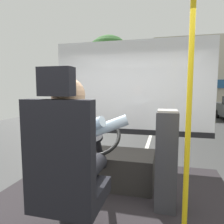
{
  "coord_description": "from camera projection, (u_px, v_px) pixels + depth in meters",
  "views": [
    {
      "loc": [
        0.53,
        -1.67,
        1.89
      ],
      "look_at": [
        -0.3,
        1.59,
        1.52
      ],
      "focal_mm": 33.4,
      "sensor_mm": 36.0,
      "label": 1
    }
  ],
  "objects": [
    {
      "name": "windshield_panel",
      "position": [
        131.0,
        98.0,
        3.32
      ],
      "size": [
        2.5,
        0.08,
        1.48
      ],
      "color": "white"
    },
    {
      "name": "steering_console",
      "position": [
        109.0,
        166.0,
        2.63
      ],
      "size": [
        1.1,
        1.04,
        0.87
      ],
      "color": "#282623",
      "rests_on": "bus_floor"
    },
    {
      "name": "ground",
      "position": [
        153.0,
        127.0,
        10.43
      ],
      "size": [
        18.0,
        44.0,
        0.06
      ],
      "color": "#363636"
    },
    {
      "name": "parked_car_white",
      "position": [
        216.0,
        103.0,
        16.86
      ],
      "size": [
        1.89,
        4.07,
        1.45
      ],
      "color": "silver",
      "rests_on": "ground"
    },
    {
      "name": "driver_seat",
      "position": [
        67.0,
        178.0,
        1.47
      ],
      "size": [
        0.48,
        0.48,
        1.33
      ],
      "color": "black",
      "rests_on": "bus_floor"
    },
    {
      "name": "bus_driver",
      "position": [
        73.0,
        145.0,
        1.56
      ],
      "size": [
        0.77,
        0.59,
        0.8
      ],
      "color": "black",
      "rests_on": "driver_seat"
    },
    {
      "name": "street_tree",
      "position": [
        109.0,
        59.0,
        13.46
      ],
      "size": [
        2.95,
        2.95,
        5.29
      ],
      "color": "#4C3828",
      "rests_on": "ground"
    },
    {
      "name": "handrail_pole",
      "position": [
        189.0,
        113.0,
        1.68
      ],
      "size": [
        0.04,
        0.04,
        2.0
      ],
      "color": "gold",
      "rests_on": "bus_floor"
    },
    {
      "name": "fare_box",
      "position": [
        166.0,
        160.0,
        2.05
      ],
      "size": [
        0.21,
        0.25,
        1.0
      ],
      "color": "#333338",
      "rests_on": "bus_floor"
    }
  ]
}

